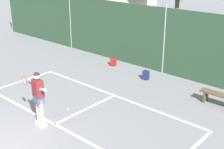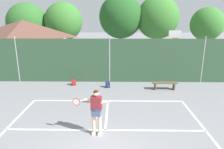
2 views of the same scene
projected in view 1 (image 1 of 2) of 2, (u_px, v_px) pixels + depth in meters
name	position (u px, v px, depth m)	size (l,w,h in m)	color
court_markings	(5.00, 148.00, 8.99)	(8.30, 11.10, 0.01)	white
chainlink_fence	(164.00, 41.00, 14.27)	(26.09, 0.09, 3.22)	#2D4C33
clubhouse_building	(101.00, 3.00, 21.17)	(6.78, 4.69, 4.27)	silver
tennis_player	(38.00, 94.00, 9.86)	(1.44, 0.32, 1.85)	silver
tennis_ball	(67.00, 109.00, 11.20)	(0.07, 0.07, 0.07)	#CCE033
backpack_red	(113.00, 62.00, 15.68)	(0.32, 0.31, 0.46)	maroon
backpack_navy	(146.00, 75.00, 13.93)	(0.31, 0.29, 0.46)	navy
courtside_bench	(221.00, 97.00, 11.38)	(1.60, 0.36, 0.48)	brown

